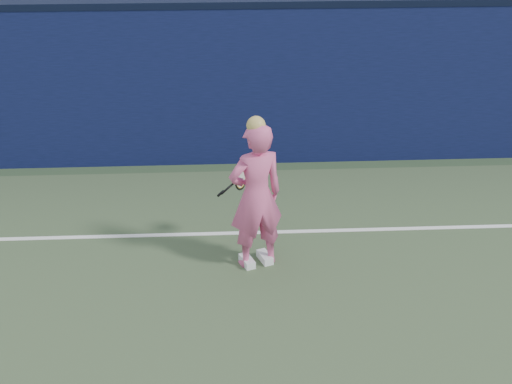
{
  "coord_description": "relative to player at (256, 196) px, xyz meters",
  "views": [
    {
      "loc": [
        0.1,
        -4.3,
        4.74
      ],
      "look_at": [
        0.51,
        3.26,
        0.99
      ],
      "focal_mm": 50.0,
      "sensor_mm": 36.0,
      "label": 1
    }
  ],
  "objects": [
    {
      "name": "wall_cap",
      "position": [
        -0.51,
        3.24,
        1.61
      ],
      "size": [
        24.0,
        0.42,
        0.1
      ],
      "primitive_type": "cube",
      "color": "black",
      "rests_on": "backstop_wall"
    },
    {
      "name": "player",
      "position": [
        0.0,
        0.0,
        0.0
      ],
      "size": [
        0.79,
        0.65,
        1.94
      ],
      "rotation": [
        0.0,
        0.0,
        3.48
      ],
      "color": "#DF568C",
      "rests_on": "ground"
    },
    {
      "name": "racket",
      "position": [
        -0.19,
        0.46,
        -0.01
      ],
      "size": [
        0.4,
        0.38,
        0.28
      ],
      "rotation": [
        0.0,
        0.0,
        0.66
      ],
      "color": "black",
      "rests_on": "ground"
    },
    {
      "name": "backstop_wall",
      "position": [
        -0.51,
        3.24,
        0.31
      ],
      "size": [
        24.0,
        0.4,
        2.5
      ],
      "primitive_type": "cube",
      "color": "#0B1233",
      "rests_on": "ground"
    }
  ]
}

